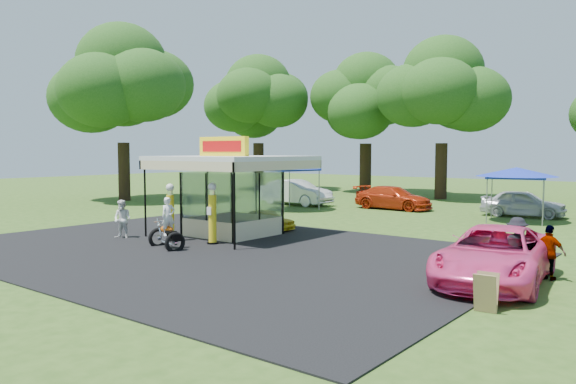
% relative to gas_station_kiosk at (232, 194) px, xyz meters
% --- Properties ---
extents(ground, '(120.00, 120.00, 0.00)m').
position_rel_gas_station_kiosk_xyz_m(ground, '(2.00, -4.99, -1.78)').
color(ground, '#2D4C18').
rests_on(ground, ground).
extents(asphalt_apron, '(20.00, 14.00, 0.04)m').
position_rel_gas_station_kiosk_xyz_m(asphalt_apron, '(2.00, -2.99, -1.76)').
color(asphalt_apron, black).
rests_on(asphalt_apron, ground).
extents(gas_station_kiosk, '(5.40, 5.40, 4.18)m').
position_rel_gas_station_kiosk_xyz_m(gas_station_kiosk, '(0.00, 0.00, 0.00)').
color(gas_station_kiosk, white).
rests_on(gas_station_kiosk, ground).
extents(gas_pump_left, '(0.43, 0.43, 2.31)m').
position_rel_gas_station_kiosk_xyz_m(gas_pump_left, '(-0.82, -2.67, -0.67)').
color(gas_pump_left, black).
rests_on(gas_pump_left, ground).
extents(gas_pump_right, '(0.45, 0.45, 2.39)m').
position_rel_gas_station_kiosk_xyz_m(gas_pump_right, '(0.98, -2.12, -0.64)').
color(gas_pump_right, black).
rests_on(gas_pump_right, ground).
extents(motorcycle, '(1.75, 1.14, 1.99)m').
position_rel_gas_station_kiosk_xyz_m(motorcycle, '(0.44, -3.85, -1.01)').
color(motorcycle, black).
rests_on(motorcycle, ground).
extents(spare_tires, '(0.85, 0.60, 0.70)m').
position_rel_gas_station_kiosk_xyz_m(spare_tires, '(-1.09, -0.96, -1.44)').
color(spare_tires, black).
rests_on(spare_tires, ground).
extents(a_frame_sign, '(0.51, 0.48, 0.88)m').
position_rel_gas_station_kiosk_xyz_m(a_frame_sign, '(12.31, -4.71, -1.34)').
color(a_frame_sign, '#593819').
rests_on(a_frame_sign, ground).
extents(kiosk_car, '(2.82, 1.13, 0.96)m').
position_rel_gas_station_kiosk_xyz_m(kiosk_car, '(-0.00, 2.21, -1.30)').
color(kiosk_car, yellow).
rests_on(kiosk_car, ground).
extents(pink_sedan, '(3.20, 5.80, 1.54)m').
position_rel_gas_station_kiosk_xyz_m(pink_sedan, '(11.56, -1.79, -1.01)').
color(pink_sedan, '#F7438E').
rests_on(pink_sedan, ground).
extents(spectator_west, '(0.92, 0.80, 1.59)m').
position_rel_gas_station_kiosk_xyz_m(spectator_west, '(-2.99, -3.36, -0.99)').
color(spectator_west, white).
rests_on(spectator_west, ground).
extents(spectator_east_a, '(1.17, 0.80, 1.66)m').
position_rel_gas_station_kiosk_xyz_m(spectator_east_a, '(11.67, -0.18, -0.95)').
color(spectator_east_a, black).
rests_on(spectator_east_a, ground).
extents(spectator_east_b, '(0.97, 0.56, 1.55)m').
position_rel_gas_station_kiosk_xyz_m(spectator_east_b, '(12.62, -0.50, -1.01)').
color(spectator_east_b, gray).
rests_on(spectator_east_b, ground).
extents(bg_car_a, '(5.11, 1.86, 1.67)m').
position_rel_gas_station_kiosk_xyz_m(bg_car_a, '(-6.21, 12.53, -0.95)').
color(bg_car_a, silver).
rests_on(bg_car_a, ground).
extents(bg_car_b, '(4.94, 2.12, 1.42)m').
position_rel_gas_station_kiosk_xyz_m(bg_car_b, '(0.26, 13.97, -1.07)').
color(bg_car_b, red).
rests_on(bg_car_b, ground).
extents(bg_car_c, '(4.49, 2.15, 1.48)m').
position_rel_gas_station_kiosk_xyz_m(bg_car_c, '(7.69, 14.79, -1.04)').
color(bg_car_c, silver).
rests_on(bg_car_c, ground).
extents(tent_west, '(4.31, 4.31, 3.01)m').
position_rel_gas_station_kiosk_xyz_m(tent_west, '(-4.78, 9.76, 0.94)').
color(tent_west, gray).
rests_on(tent_west, ground).
extents(tent_east, '(3.96, 3.96, 2.77)m').
position_rel_gas_station_kiosk_xyz_m(tent_east, '(8.00, 12.37, 0.72)').
color(tent_east, gray).
rests_on(tent_east, ground).
extents(oak_far_a, '(10.20, 10.20, 12.09)m').
position_rel_gas_station_kiosk_xyz_m(oak_far_a, '(-17.78, 21.97, 5.91)').
color(oak_far_a, black).
rests_on(oak_far_a, ground).
extents(oak_far_b, '(9.82, 9.82, 11.71)m').
position_rel_gas_station_kiosk_xyz_m(oak_far_b, '(-8.24, 25.07, 5.69)').
color(oak_far_b, black).
rests_on(oak_far_b, ground).
extents(oak_far_c, '(10.01, 10.01, 11.80)m').
position_rel_gas_station_kiosk_xyz_m(oak_far_c, '(-0.49, 22.94, 5.70)').
color(oak_far_c, black).
rests_on(oak_far_c, ground).
extents(oak_near, '(10.77, 10.77, 12.40)m').
position_rel_gas_station_kiosk_xyz_m(oak_near, '(-17.98, 7.45, 5.99)').
color(oak_near, black).
rests_on(oak_near, ground).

